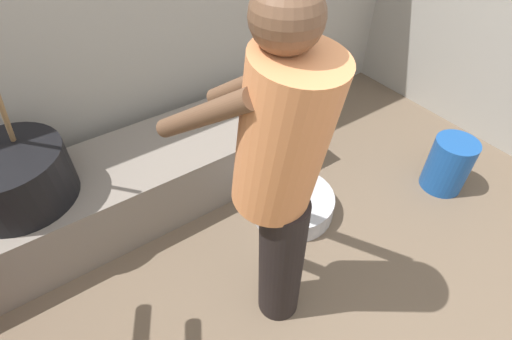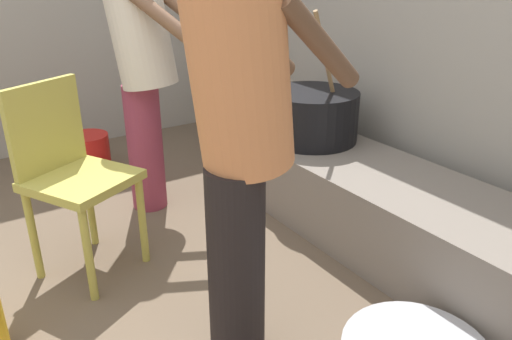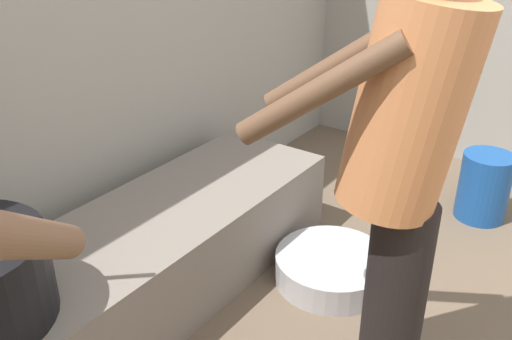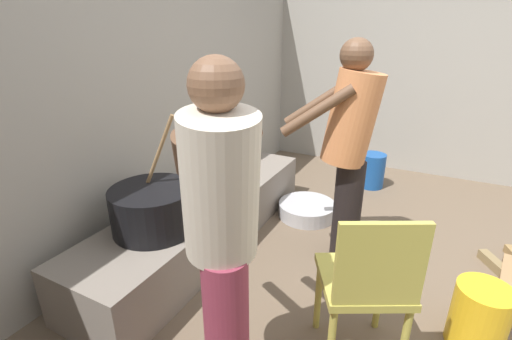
{
  "view_description": "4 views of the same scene",
  "coord_description": "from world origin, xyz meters",
  "px_view_note": "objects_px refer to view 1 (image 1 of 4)",
  "views": [
    {
      "loc": [
        -0.37,
        -0.07,
        1.83
      ],
      "look_at": [
        0.28,
        0.87,
        0.77
      ],
      "focal_mm": 26.77,
      "sensor_mm": 36.0,
      "label": 1
    },
    {
      "loc": [
        1.51,
        -0.08,
        1.36
      ],
      "look_at": [
        0.17,
        0.82,
        0.67
      ],
      "focal_mm": 34.81,
      "sensor_mm": 36.0,
      "label": 2
    },
    {
      "loc": [
        -1.17,
        0.2,
        1.58
      ],
      "look_at": [
        0.05,
        1.06,
        0.84
      ],
      "focal_mm": 39.12,
      "sensor_mm": 36.0,
      "label": 3
    },
    {
      "loc": [
        -2.07,
        0.2,
        1.59
      ],
      "look_at": [
        -0.23,
        1.15,
        0.78
      ],
      "focal_mm": 24.99,
      "sensor_mm": 36.0,
      "label": 4
    }
  ],
  "objects_px": {
    "cooking_pot_main": "(14,177)",
    "bucket_blue_plastic": "(448,165)",
    "cook_in_orange_shirt": "(280,175)",
    "metal_mixing_bowl": "(292,203)"
  },
  "relations": [
    {
      "from": "cook_in_orange_shirt",
      "to": "bucket_blue_plastic",
      "type": "relative_size",
      "value": 4.23
    },
    {
      "from": "bucket_blue_plastic",
      "to": "cooking_pot_main",
      "type": "bearing_deg",
      "value": 156.74
    },
    {
      "from": "bucket_blue_plastic",
      "to": "cook_in_orange_shirt",
      "type": "bearing_deg",
      "value": -178.83
    },
    {
      "from": "cooking_pot_main",
      "to": "cook_in_orange_shirt",
      "type": "relative_size",
      "value": 0.47
    },
    {
      "from": "cook_in_orange_shirt",
      "to": "bucket_blue_plastic",
      "type": "bearing_deg",
      "value": 1.17
    },
    {
      "from": "cook_in_orange_shirt",
      "to": "metal_mixing_bowl",
      "type": "distance_m",
      "value": 1.03
    },
    {
      "from": "bucket_blue_plastic",
      "to": "metal_mixing_bowl",
      "type": "xyz_separation_m",
      "value": [
        -0.96,
        0.39,
        -0.12
      ]
    },
    {
      "from": "bucket_blue_plastic",
      "to": "metal_mixing_bowl",
      "type": "relative_size",
      "value": 0.71
    },
    {
      "from": "cooking_pot_main",
      "to": "bucket_blue_plastic",
      "type": "relative_size",
      "value": 2.0
    },
    {
      "from": "cook_in_orange_shirt",
      "to": "bucket_blue_plastic",
      "type": "distance_m",
      "value": 1.58
    }
  ]
}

